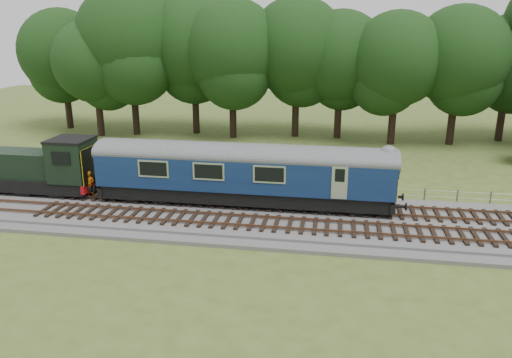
# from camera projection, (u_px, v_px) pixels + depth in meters

# --- Properties ---
(ground) EXTENTS (120.00, 120.00, 0.00)m
(ground) POSITION_uv_depth(u_px,v_px,m) (328.00, 223.00, 28.91)
(ground) COLOR #495820
(ground) RESTS_ON ground
(ballast) EXTENTS (70.00, 7.00, 0.35)m
(ballast) POSITION_uv_depth(u_px,v_px,m) (328.00, 220.00, 28.86)
(ballast) COLOR #4C4C4F
(ballast) RESTS_ON ground
(track_north) EXTENTS (67.20, 2.40, 0.21)m
(track_north) POSITION_uv_depth(u_px,v_px,m) (329.00, 208.00, 30.11)
(track_north) COLOR black
(track_north) RESTS_ON ballast
(track_south) EXTENTS (67.20, 2.40, 0.21)m
(track_south) POSITION_uv_depth(u_px,v_px,m) (328.00, 227.00, 27.28)
(track_south) COLOR black
(track_south) RESTS_ON ballast
(fence) EXTENTS (64.00, 0.12, 1.00)m
(fence) POSITION_uv_depth(u_px,v_px,m) (330.00, 197.00, 33.15)
(fence) COLOR #6B6054
(fence) RESTS_ON ground
(tree_line) EXTENTS (70.00, 8.00, 18.00)m
(tree_line) POSITION_uv_depth(u_px,v_px,m) (335.00, 140.00, 49.63)
(tree_line) COLOR black
(tree_line) RESTS_ON ground
(dmu_railcar) EXTENTS (18.05, 2.86, 3.88)m
(dmu_railcar) POSITION_uv_depth(u_px,v_px,m) (243.00, 169.00, 30.29)
(dmu_railcar) COLOR black
(dmu_railcar) RESTS_ON ground
(shunter_loco) EXTENTS (8.92, 2.60, 3.38)m
(shunter_loco) POSITION_uv_depth(u_px,v_px,m) (35.00, 168.00, 32.70)
(shunter_loco) COLOR black
(shunter_loco) RESTS_ON ground
(worker) EXTENTS (0.66, 0.44, 1.79)m
(worker) POSITION_uv_depth(u_px,v_px,m) (90.00, 185.00, 31.70)
(worker) COLOR orange
(worker) RESTS_ON ballast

